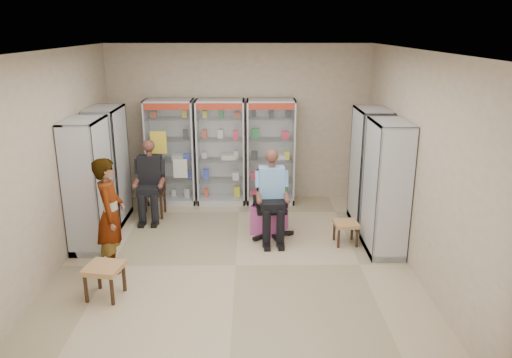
{
  "coord_description": "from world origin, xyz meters",
  "views": [
    {
      "loc": [
        0.23,
        -6.5,
        3.3
      ],
      "look_at": [
        0.3,
        0.7,
        1.09
      ],
      "focal_mm": 35.0,
      "sensor_mm": 36.0,
      "label": 1
    }
  ],
  "objects_px": {
    "seated_shopkeeper": "(271,197)",
    "standing_man": "(111,215)",
    "cabinet_right_far": "(369,168)",
    "cabinet_left_near": "(89,185)",
    "office_chair": "(271,205)",
    "cabinet_right_near": "(386,188)",
    "cabinet_back_mid": "(221,152)",
    "pink_trunk": "(270,218)",
    "cabinet_back_right": "(271,152)",
    "cabinet_left_far": "(109,165)",
    "wooden_chair": "(152,191)",
    "woven_stool_b": "(105,281)",
    "woven_stool_a": "(345,233)",
    "cabinet_back_left": "(171,152)"
  },
  "relations": [
    {
      "from": "seated_shopkeeper",
      "to": "standing_man",
      "type": "bearing_deg",
      "value": -157.84
    },
    {
      "from": "cabinet_right_far",
      "to": "cabinet_left_near",
      "type": "bearing_deg",
      "value": 101.41
    },
    {
      "from": "cabinet_left_near",
      "to": "office_chair",
      "type": "height_order",
      "value": "cabinet_left_near"
    },
    {
      "from": "cabinet_right_near",
      "to": "cabinet_back_mid",
      "type": "bearing_deg",
      "value": 49.16
    },
    {
      "from": "pink_trunk",
      "to": "cabinet_left_near",
      "type": "bearing_deg",
      "value": -169.06
    },
    {
      "from": "seated_shopkeeper",
      "to": "standing_man",
      "type": "xyz_separation_m",
      "value": [
        -2.26,
        -1.08,
        0.12
      ]
    },
    {
      "from": "cabinet_right_near",
      "to": "pink_trunk",
      "type": "height_order",
      "value": "cabinet_right_near"
    },
    {
      "from": "cabinet_back_right",
      "to": "cabinet_left_far",
      "type": "height_order",
      "value": "same"
    },
    {
      "from": "cabinet_right_far",
      "to": "cabinet_left_far",
      "type": "distance_m",
      "value": 4.46
    },
    {
      "from": "cabinet_right_far",
      "to": "office_chair",
      "type": "xyz_separation_m",
      "value": [
        -1.68,
        -0.55,
        -0.46
      ]
    },
    {
      "from": "wooden_chair",
      "to": "cabinet_back_right",
      "type": "bearing_deg",
      "value": 18.75
    },
    {
      "from": "cabinet_right_far",
      "to": "seated_shopkeeper",
      "type": "height_order",
      "value": "cabinet_right_far"
    },
    {
      "from": "woven_stool_b",
      "to": "standing_man",
      "type": "relative_size",
      "value": 0.27
    },
    {
      "from": "cabinet_back_right",
      "to": "woven_stool_a",
      "type": "bearing_deg",
      "value": -60.8
    },
    {
      "from": "cabinet_left_far",
      "to": "office_chair",
      "type": "distance_m",
      "value": 2.91
    },
    {
      "from": "wooden_chair",
      "to": "cabinet_back_left",
      "type": "bearing_deg",
      "value": 71.1
    },
    {
      "from": "cabinet_back_mid",
      "to": "cabinet_right_far",
      "type": "bearing_deg",
      "value": -23.65
    },
    {
      "from": "standing_man",
      "to": "cabinet_back_right",
      "type": "bearing_deg",
      "value": -46.16
    },
    {
      "from": "pink_trunk",
      "to": "wooden_chair",
      "type": "bearing_deg",
      "value": 159.79
    },
    {
      "from": "wooden_chair",
      "to": "office_chair",
      "type": "bearing_deg",
      "value": -24.31
    },
    {
      "from": "cabinet_back_right",
      "to": "pink_trunk",
      "type": "distance_m",
      "value": 1.68
    },
    {
      "from": "cabinet_back_right",
      "to": "cabinet_right_far",
      "type": "relative_size",
      "value": 1.0
    },
    {
      "from": "cabinet_left_far",
      "to": "cabinet_left_near",
      "type": "relative_size",
      "value": 1.0
    },
    {
      "from": "cabinet_back_right",
      "to": "wooden_chair",
      "type": "distance_m",
      "value": 2.33
    },
    {
      "from": "cabinet_left_far",
      "to": "seated_shopkeeper",
      "type": "height_order",
      "value": "cabinet_left_far"
    },
    {
      "from": "cabinet_back_left",
      "to": "cabinet_back_right",
      "type": "distance_m",
      "value": 1.9
    },
    {
      "from": "pink_trunk",
      "to": "woven_stool_a",
      "type": "height_order",
      "value": "pink_trunk"
    },
    {
      "from": "cabinet_right_far",
      "to": "standing_man",
      "type": "relative_size",
      "value": 1.23
    },
    {
      "from": "cabinet_back_mid",
      "to": "woven_stool_b",
      "type": "xyz_separation_m",
      "value": [
        -1.27,
        -3.58,
        -0.78
      ]
    },
    {
      "from": "pink_trunk",
      "to": "woven_stool_b",
      "type": "xyz_separation_m",
      "value": [
        -2.15,
        -2.08,
        -0.03
      ]
    },
    {
      "from": "cabinet_right_far",
      "to": "woven_stool_b",
      "type": "xyz_separation_m",
      "value": [
        -3.85,
        -2.45,
        -0.78
      ]
    },
    {
      "from": "cabinet_left_near",
      "to": "woven_stool_a",
      "type": "relative_size",
      "value": 5.52
    },
    {
      "from": "woven_stool_a",
      "to": "standing_man",
      "type": "distance_m",
      "value": 3.57
    },
    {
      "from": "seated_shopkeeper",
      "to": "office_chair",
      "type": "bearing_deg",
      "value": 86.51
    },
    {
      "from": "cabinet_right_near",
      "to": "office_chair",
      "type": "height_order",
      "value": "cabinet_right_near"
    },
    {
      "from": "woven_stool_a",
      "to": "cabinet_left_near",
      "type": "bearing_deg",
      "value": -179.41
    },
    {
      "from": "cabinet_back_mid",
      "to": "wooden_chair",
      "type": "distance_m",
      "value": 1.5
    },
    {
      "from": "cabinet_right_near",
      "to": "standing_man",
      "type": "xyz_separation_m",
      "value": [
        -3.94,
        -0.58,
        -0.19
      ]
    },
    {
      "from": "cabinet_right_far",
      "to": "wooden_chair",
      "type": "distance_m",
      "value": 3.84
    },
    {
      "from": "cabinet_back_right",
      "to": "wooden_chair",
      "type": "xyz_separation_m",
      "value": [
        -2.15,
        -0.73,
        -0.53
      ]
    },
    {
      "from": "wooden_chair",
      "to": "cabinet_left_far",
      "type": "bearing_deg",
      "value": -163.61
    },
    {
      "from": "pink_trunk",
      "to": "standing_man",
      "type": "distance_m",
      "value": 2.66
    },
    {
      "from": "cabinet_right_near",
      "to": "wooden_chair",
      "type": "xyz_separation_m",
      "value": [
        -3.78,
        1.5,
        -0.53
      ]
    },
    {
      "from": "cabinet_back_left",
      "to": "cabinet_right_near",
      "type": "relative_size",
      "value": 1.0
    },
    {
      "from": "cabinet_left_near",
      "to": "standing_man",
      "type": "height_order",
      "value": "cabinet_left_near"
    },
    {
      "from": "seated_shopkeeper",
      "to": "cabinet_back_mid",
      "type": "bearing_deg",
      "value": 113.97
    },
    {
      "from": "cabinet_back_right",
      "to": "cabinet_right_far",
      "type": "bearing_deg",
      "value": -34.73
    },
    {
      "from": "cabinet_right_near",
      "to": "cabinet_left_near",
      "type": "height_order",
      "value": "same"
    },
    {
      "from": "office_chair",
      "to": "woven_stool_b",
      "type": "xyz_separation_m",
      "value": [
        -2.17,
        -1.9,
        -0.33
      ]
    },
    {
      "from": "office_chair",
      "to": "woven_stool_a",
      "type": "relative_size",
      "value": 3.0
    }
  ]
}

